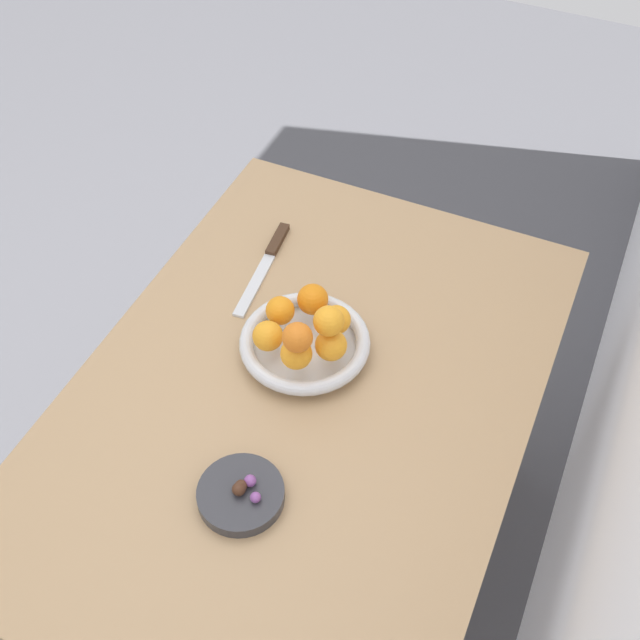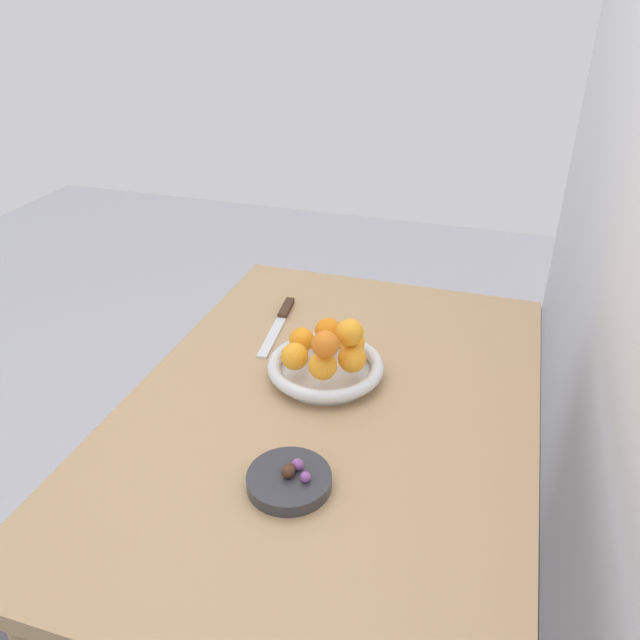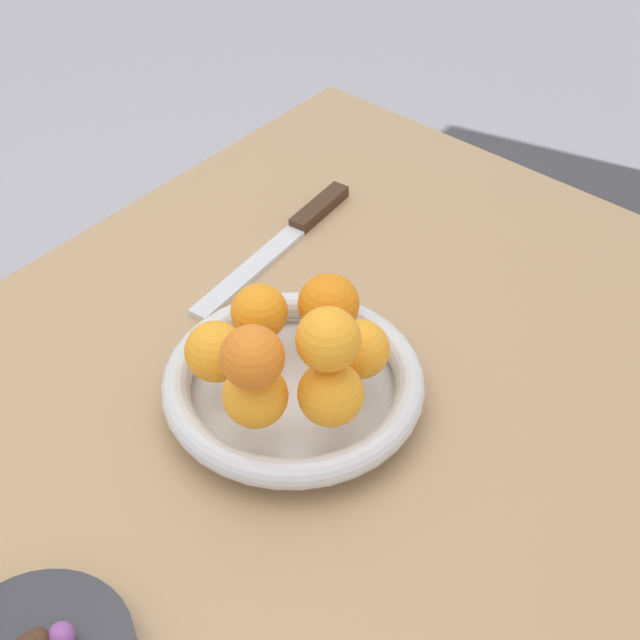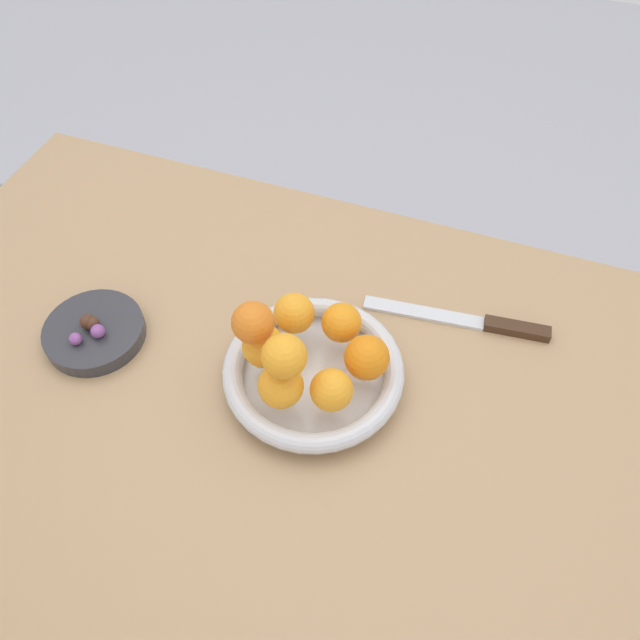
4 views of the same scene
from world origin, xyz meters
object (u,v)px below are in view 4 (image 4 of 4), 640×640
(orange_7, at_px, (284,356))
(candy_ball_0, at_px, (76,339))
(orange_6, at_px, (253,323))
(knife, at_px, (472,321))
(orange_3, at_px, (331,390))
(orange_5, at_px, (342,323))
(orange_1, at_px, (264,346))
(fruit_bowl, at_px, (313,372))
(candy_ball_2, at_px, (90,319))
(candy_ball_3, at_px, (92,325))
(dining_table, at_px, (251,416))
(candy_dish, at_px, (95,331))
(candy_ball_1, at_px, (98,331))
(orange_0, at_px, (294,313))
(orange_2, at_px, (281,386))
(orange_4, at_px, (367,357))

(orange_7, xyz_separation_m, candy_ball_0, (0.30, 0.01, -0.09))
(orange_6, bearing_deg, knife, -142.89)
(orange_3, distance_m, orange_5, 0.10)
(orange_1, height_order, orange_7, orange_7)
(fruit_bowl, distance_m, candy_ball_2, 0.31)
(fruit_bowl, distance_m, candy_ball_0, 0.32)
(orange_6, xyz_separation_m, candy_ball_3, (0.24, 0.02, -0.09))
(dining_table, distance_m, knife, 0.34)
(candy_dish, distance_m, orange_7, 0.31)
(orange_5, height_order, candy_ball_1, orange_5)
(fruit_bowl, relative_size, orange_0, 4.35)
(fruit_bowl, relative_size, knife, 0.89)
(candy_dish, xyz_separation_m, orange_1, (-0.25, -0.02, 0.06))
(fruit_bowl, distance_m, orange_0, 0.08)
(knife, bearing_deg, orange_1, 36.91)
(orange_2, relative_size, orange_6, 1.08)
(orange_3, bearing_deg, orange_7, 9.31)
(dining_table, bearing_deg, orange_1, -137.62)
(fruit_bowl, bearing_deg, orange_7, 74.12)
(candy_ball_1, distance_m, knife, 0.51)
(dining_table, relative_size, orange_1, 20.09)
(candy_ball_3, xyz_separation_m, knife, (-0.48, -0.20, -0.03))
(orange_7, height_order, candy_ball_3, orange_7)
(orange_0, relative_size, candy_ball_0, 3.14)
(orange_6, bearing_deg, orange_2, 140.67)
(orange_2, height_order, orange_6, orange_6)
(orange_1, distance_m, candy_ball_1, 0.23)
(orange_3, height_order, candy_ball_3, orange_3)
(orange_0, height_order, orange_5, orange_0)
(orange_5, xyz_separation_m, candy_ball_3, (0.32, 0.09, -0.03))
(orange_2, xyz_separation_m, candy_ball_1, (0.27, -0.02, -0.04))
(orange_7, xyz_separation_m, candy_ball_1, (0.28, -0.01, -0.09))
(fruit_bowl, xyz_separation_m, knife, (-0.18, -0.16, -0.02))
(candy_dish, xyz_separation_m, candy_ball_3, (-0.00, 0.00, 0.02))
(orange_3, distance_m, orange_4, 0.06)
(fruit_bowl, distance_m, orange_5, 0.07)
(candy_dish, distance_m, candy_ball_0, 0.04)
(orange_1, xyz_separation_m, orange_3, (-0.10, 0.03, -0.00))
(candy_ball_3, bearing_deg, knife, -157.28)
(orange_0, height_order, candy_ball_2, orange_0)
(candy_dish, xyz_separation_m, orange_7, (-0.29, 0.02, 0.11))
(orange_4, relative_size, orange_5, 1.09)
(candy_ball_0, bearing_deg, orange_0, -157.37)
(dining_table, bearing_deg, orange_7, 164.92)
(dining_table, distance_m, orange_2, 0.17)
(orange_4, xyz_separation_m, candy_ball_2, (0.38, 0.04, -0.04))
(candy_dish, relative_size, knife, 0.52)
(orange_0, distance_m, orange_3, 0.12)
(orange_2, distance_m, candy_ball_1, 0.27)
(orange_5, xyz_separation_m, orange_6, (0.09, 0.08, 0.05))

